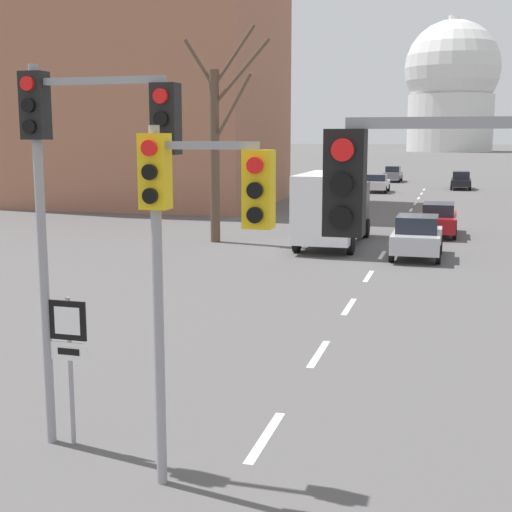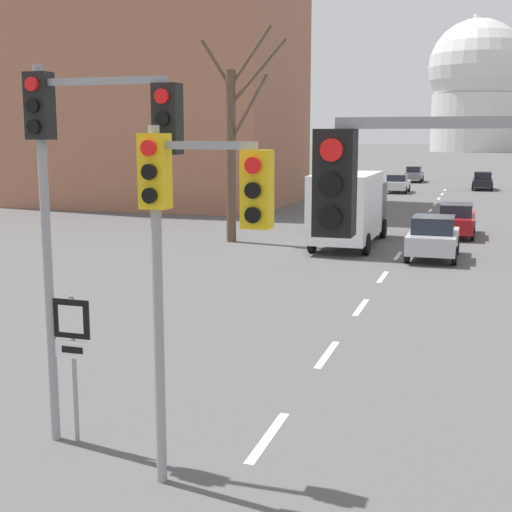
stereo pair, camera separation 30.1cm
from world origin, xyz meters
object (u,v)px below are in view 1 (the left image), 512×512
(traffic_signal_near_left, at_px, (79,161))
(traffic_signal_centre_tall, at_px, (191,219))
(sedan_near_left, at_px, (438,219))
(sedan_mid_centre, at_px, (393,174))
(sedan_far_right, at_px, (377,183))
(sedan_near_right, at_px, (461,180))
(sedan_far_left, at_px, (417,236))
(route_sign_post, at_px, (69,346))
(delivery_truck, at_px, (333,206))

(traffic_signal_near_left, height_order, traffic_signal_centre_tall, traffic_signal_near_left)
(sedan_near_left, height_order, sedan_mid_centre, sedan_mid_centre)
(traffic_signal_near_left, relative_size, sedan_far_right, 1.39)
(sedan_near_right, xyz_separation_m, sedan_far_right, (-6.76, -5.44, -0.03))
(sedan_far_right, bearing_deg, sedan_far_left, -81.18)
(route_sign_post, xyz_separation_m, sedan_far_left, (4.13, 18.71, -0.72))
(sedan_far_left, bearing_deg, delivery_truck, 147.43)
(sedan_far_left, xyz_separation_m, sedan_far_right, (-5.02, 32.33, -0.07))
(route_sign_post, xyz_separation_m, sedan_near_right, (5.86, 56.48, -0.77))
(traffic_signal_centre_tall, relative_size, sedan_far_left, 1.26)
(delivery_truck, bearing_deg, traffic_signal_near_left, -90.40)
(sedan_near_right, bearing_deg, sedan_mid_centre, 126.89)
(route_sign_post, distance_m, sedan_mid_centre, 65.39)
(traffic_signal_near_left, xyz_separation_m, sedan_near_left, (4.44, 25.49, -3.54))
(route_sign_post, height_order, sedan_near_left, route_sign_post)
(sedan_near_left, xyz_separation_m, delivery_truck, (-4.29, -4.42, 0.92))
(sedan_near_left, bearing_deg, sedan_near_right, 87.93)
(traffic_signal_near_left, distance_m, route_sign_post, 2.77)
(traffic_signal_centre_tall, relative_size, sedan_mid_centre, 1.07)
(traffic_signal_near_left, xyz_separation_m, sedan_far_right, (-1.20, 51.05, -3.55))
(sedan_near_left, bearing_deg, sedan_mid_centre, 97.94)
(traffic_signal_centre_tall, xyz_separation_m, delivery_truck, (-1.83, 21.83, -1.94))
(traffic_signal_centre_tall, height_order, sedan_far_left, traffic_signal_centre_tall)
(sedan_near_left, distance_m, sedan_far_left, 6.80)
(route_sign_post, distance_m, sedan_far_left, 19.17)
(traffic_signal_centre_tall, distance_m, delivery_truck, 21.99)
(sedan_near_left, bearing_deg, sedan_far_left, -95.21)
(traffic_signal_centre_tall, height_order, sedan_near_left, traffic_signal_centre_tall)
(sedan_near_right, bearing_deg, delivery_truck, -98.69)
(sedan_far_left, relative_size, delivery_truck, 0.53)
(route_sign_post, bearing_deg, sedan_far_right, 91.00)
(sedan_near_left, bearing_deg, traffic_signal_centre_tall, -95.36)
(delivery_truck, bearing_deg, sedan_near_left, 45.85)
(traffic_signal_centre_tall, distance_m, sedan_mid_centre, 66.29)
(sedan_near_right, bearing_deg, sedan_near_left, -92.07)
(sedan_far_left, bearing_deg, sedan_far_right, 98.82)
(route_sign_post, distance_m, delivery_truck, 21.06)
(traffic_signal_centre_tall, bearing_deg, route_sign_post, 161.28)
(traffic_signal_near_left, height_order, sedan_far_right, traffic_signal_near_left)
(sedan_far_right, height_order, delivery_truck, delivery_truck)
(traffic_signal_centre_tall, xyz_separation_m, sedan_mid_centre, (-3.10, 66.16, -2.83))
(traffic_signal_near_left, bearing_deg, sedan_mid_centre, 90.99)
(traffic_signal_near_left, distance_m, delivery_truck, 21.23)
(sedan_mid_centre, distance_m, delivery_truck, 44.35)
(traffic_signal_near_left, bearing_deg, route_sign_post, 177.75)
(sedan_far_right, distance_m, delivery_truck, 30.03)
(sedan_far_left, relative_size, sedan_far_right, 0.94)
(sedan_near_left, bearing_deg, delivery_truck, -134.15)
(traffic_signal_near_left, distance_m, sedan_near_right, 56.87)
(sedan_near_left, height_order, sedan_near_right, sedan_near_right)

